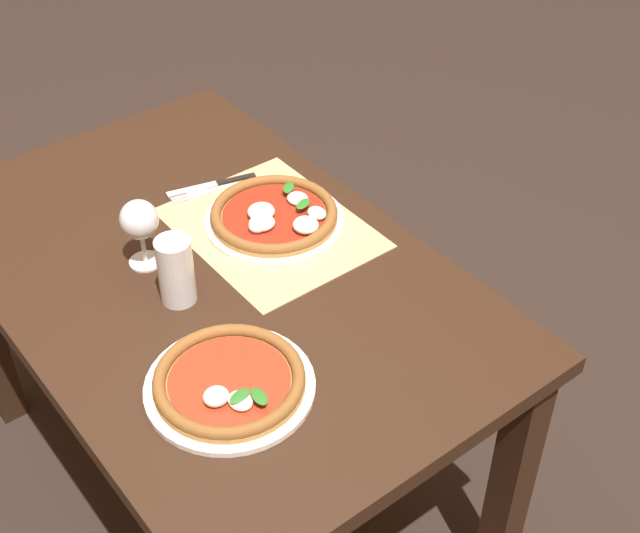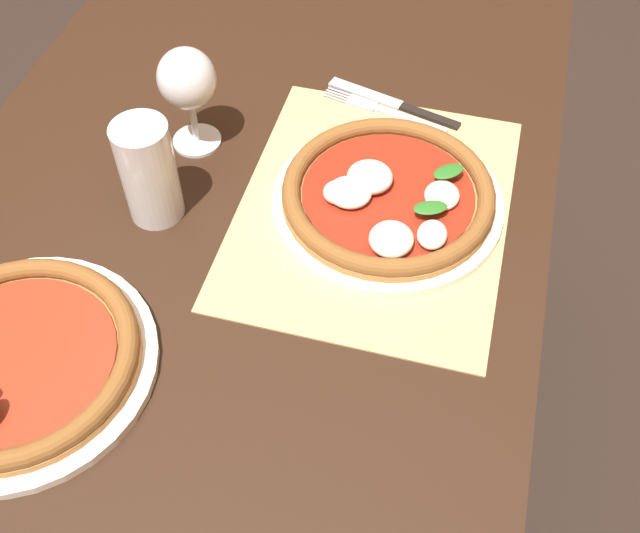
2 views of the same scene
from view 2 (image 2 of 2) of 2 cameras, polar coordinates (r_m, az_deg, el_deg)
ground_plane at (r=1.64m, az=-3.92°, el=-13.11°), size 24.00×24.00×0.00m
dining_table at (r=1.10m, az=-5.67°, el=1.06°), size 1.31×0.83×0.74m
paper_placemat at (r=1.01m, az=4.10°, el=4.41°), size 0.44×0.35×0.00m
pizza_near at (r=0.99m, az=5.19°, el=5.34°), size 0.31×0.31×0.05m
pizza_far at (r=0.91m, az=-22.10°, el=-6.66°), size 0.31×0.31×0.05m
wine_glass at (r=1.05m, az=-10.08°, el=13.62°), size 0.08×0.08×0.16m
pint_glass at (r=0.98m, az=-12.91°, el=6.93°), size 0.07×0.07×0.15m
fork at (r=1.15m, az=4.86°, el=11.74°), size 0.06×0.20×0.00m
knife at (r=1.16m, az=5.59°, el=12.26°), size 0.07×0.21×0.01m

